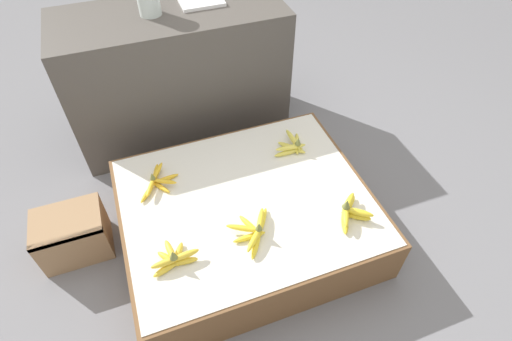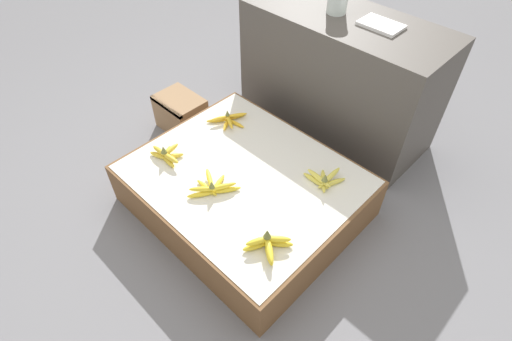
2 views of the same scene
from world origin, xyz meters
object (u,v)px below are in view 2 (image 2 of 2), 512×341
(banana_bunch_front_midleft, at_px, (212,187))
(foam_tray_white, at_px, (381,25))
(banana_bunch_middle_left, at_px, (229,119))
(banana_bunch_middle_midright, at_px, (324,180))
(banana_bunch_front_left, at_px, (167,155))
(wooden_crate, at_px, (181,113))
(banana_bunch_front_midright, at_px, (268,244))

(banana_bunch_front_midleft, bearing_deg, foam_tray_white, 83.84)
(banana_bunch_middle_left, relative_size, banana_bunch_middle_midright, 1.21)
(banana_bunch_front_midleft, bearing_deg, banana_bunch_front_left, -177.05)
(banana_bunch_middle_midright, bearing_deg, wooden_crate, -177.91)
(banana_bunch_front_midright, relative_size, foam_tray_white, 0.84)
(foam_tray_white, bearing_deg, wooden_crate, -139.59)
(wooden_crate, height_order, banana_bunch_front_midleft, banana_bunch_front_midleft)
(wooden_crate, height_order, banana_bunch_middle_midright, banana_bunch_middle_midright)
(banana_bunch_front_left, bearing_deg, banana_bunch_front_midright, -2.84)
(banana_bunch_front_midright, bearing_deg, foam_tray_white, 104.28)
(banana_bunch_front_midleft, xyz_separation_m, banana_bunch_middle_left, (-0.34, 0.44, -0.00))
(banana_bunch_front_midright, distance_m, banana_bunch_middle_midright, 0.50)
(banana_bunch_front_midright, bearing_deg, banana_bunch_middle_left, 147.81)
(banana_bunch_front_midleft, height_order, banana_bunch_middle_left, banana_bunch_front_midleft)
(banana_bunch_front_midleft, distance_m, banana_bunch_middle_midright, 0.58)
(foam_tray_white, bearing_deg, banana_bunch_front_left, -112.09)
(banana_bunch_front_left, distance_m, foam_tray_white, 1.38)
(banana_bunch_front_midleft, relative_size, foam_tray_white, 1.05)
(banana_bunch_middle_left, xyz_separation_m, foam_tray_white, (0.47, 0.74, 0.50))
(wooden_crate, bearing_deg, banana_bunch_front_midright, -20.12)
(banana_bunch_front_midright, bearing_deg, banana_bunch_front_left, 177.16)
(banana_bunch_front_left, height_order, banana_bunch_front_midleft, banana_bunch_front_left)
(banana_bunch_front_midleft, xyz_separation_m, banana_bunch_front_midright, (0.44, -0.06, 0.01))
(banana_bunch_front_midright, bearing_deg, banana_bunch_front_midleft, 172.50)
(banana_bunch_front_left, xyz_separation_m, banana_bunch_middle_midright, (0.73, 0.46, -0.00))
(wooden_crate, xyz_separation_m, banana_bunch_front_midleft, (0.79, -0.39, 0.17))
(wooden_crate, xyz_separation_m, banana_bunch_front_left, (0.43, -0.41, 0.18))
(banana_bunch_front_left, relative_size, foam_tray_white, 0.89)
(wooden_crate, bearing_deg, foam_tray_white, 40.41)
(banana_bunch_front_left, bearing_deg, foam_tray_white, 67.91)
(banana_bunch_front_midleft, distance_m, banana_bunch_middle_left, 0.56)
(banana_bunch_front_midright, height_order, banana_bunch_middle_midright, banana_bunch_front_midright)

